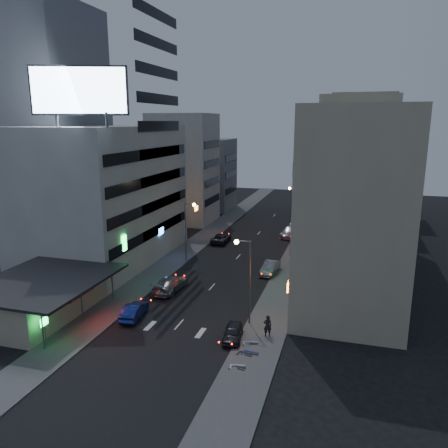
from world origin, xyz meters
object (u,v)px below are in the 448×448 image
at_px(parked_car_right_near, 233,333).
at_px(person, 268,326).
at_px(scooter_black_b, 254,348).
at_px(parked_car_right_far, 290,232).
at_px(parked_car_left, 221,238).
at_px(parked_car_right_mid, 270,268).
at_px(scooter_silver_b, 258,335).
at_px(road_car_blue, 134,311).
at_px(scooter_blue, 260,346).
at_px(road_car_silver, 170,284).
at_px(scooter_black_a, 247,362).
at_px(scooter_silver_a, 246,358).

xyz_separation_m(parked_car_right_near, person, (2.82, 1.27, 0.46)).
bearing_deg(scooter_black_b, parked_car_right_far, 15.21).
height_order(parked_car_left, scooter_black_b, parked_car_left).
bearing_deg(parked_car_right_mid, parked_car_right_far, 95.95).
distance_m(parked_car_right_near, scooter_silver_b, 2.22).
xyz_separation_m(road_car_blue, scooter_blue, (13.06, -3.24, -0.01)).
distance_m(road_car_silver, scooter_black_a, 17.81).
xyz_separation_m(parked_car_right_mid, scooter_silver_a, (2.08, -21.53, -0.09)).
relative_size(parked_car_left, parked_car_right_far, 0.91).
height_order(person, scooter_black_b, person).
distance_m(parked_car_left, scooter_black_a, 36.26).
bearing_deg(parked_car_right_near, parked_car_right_mid, 82.44).
distance_m(parked_car_right_near, scooter_black_a, 4.80).
relative_size(parked_car_left, person, 2.59).
bearing_deg(scooter_silver_b, road_car_silver, 38.29).
distance_m(parked_car_right_near, parked_car_right_mid, 17.73).
height_order(parked_car_right_near, scooter_black_b, parked_car_right_near).
bearing_deg(parked_car_left, scooter_silver_b, 110.65).
bearing_deg(road_car_blue, scooter_blue, 159.38).
relative_size(parked_car_right_far, scooter_silver_a, 3.14).
distance_m(parked_car_right_mid, road_car_silver, 13.12).
distance_m(person, scooter_silver_a, 5.14).
distance_m(person, scooter_blue, 3.02).
height_order(scooter_black_a, scooter_silver_a, scooter_silver_a).
distance_m(road_car_silver, person, 14.70).
height_order(scooter_blue, scooter_black_b, scooter_blue).
bearing_deg(scooter_black_b, scooter_silver_a, -177.84).
distance_m(parked_car_right_far, scooter_blue, 38.31).
bearing_deg(scooter_blue, parked_car_right_mid, 12.54).
bearing_deg(scooter_black_b, parked_car_right_mid, 18.20).
bearing_deg(scooter_silver_b, road_car_blue, 68.28).
bearing_deg(person, parked_car_right_near, 4.93).
relative_size(scooter_black_a, scooter_blue, 0.90).
bearing_deg(scooter_blue, road_car_silver, 54.00).
height_order(scooter_silver_a, scooter_silver_b, scooter_silver_b).
bearing_deg(scooter_silver_b, parked_car_right_near, 76.88).
xyz_separation_m(parked_car_left, parked_car_right_far, (9.89, 6.61, 0.11)).
distance_m(parked_car_right_far, road_car_blue, 36.39).
xyz_separation_m(parked_car_right_far, road_car_silver, (-9.53, -27.55, 0.02)).
relative_size(parked_car_right_mid, parked_car_right_far, 0.81).
height_order(person, scooter_silver_b, person).
xyz_separation_m(parked_car_right_far, road_car_blue, (-10.11, -34.96, -0.09)).
height_order(scooter_black_a, scooter_blue, scooter_blue).
distance_m(parked_car_right_mid, scooter_silver_a, 21.63).
distance_m(parked_car_right_near, road_car_blue, 10.42).
bearing_deg(scooter_black_b, scooter_blue, -34.47).
distance_m(parked_car_left, parked_car_right_far, 11.90).
relative_size(road_car_blue, person, 2.23).
distance_m(parked_car_right_near, scooter_silver_a, 4.33).
bearing_deg(parked_car_left, parked_car_right_mid, 127.95).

